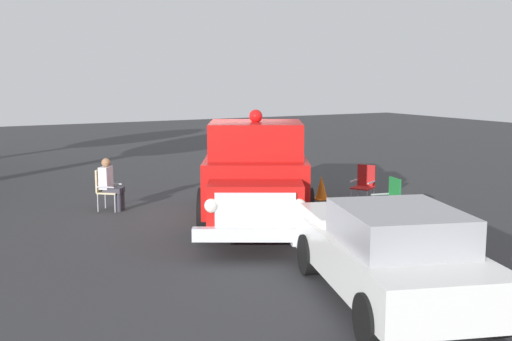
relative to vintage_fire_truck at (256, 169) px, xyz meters
name	(u,v)px	position (x,y,z in m)	size (l,w,h in m)	color
ground_plane	(223,218)	(-0.52, 0.66, -1.20)	(60.00, 60.00, 0.00)	#333335
vintage_fire_truck	(256,169)	(0.00, 0.00, 0.00)	(4.77, 6.26, 2.59)	black
classic_hot_rod	(389,251)	(-0.73, -5.43, -0.45)	(3.12, 4.72, 1.46)	black
lawn_chair_near_truck	(105,186)	(-2.69, 2.81, -0.61)	(0.69, 0.69, 1.02)	#B7BABF
lawn_chair_by_car	(390,197)	(2.56, -1.57, -0.61)	(0.58, 0.59, 1.02)	#B7BABF
lawn_chair_spare	(364,182)	(3.31, 0.30, -0.61)	(0.67, 0.67, 1.02)	#B7BABF
spectator_seated	(110,182)	(-2.59, 2.73, -0.50)	(0.65, 0.62, 1.29)	#383842
traffic_cone	(321,188)	(2.76, 1.42, -0.89)	(0.40, 0.40, 0.64)	orange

